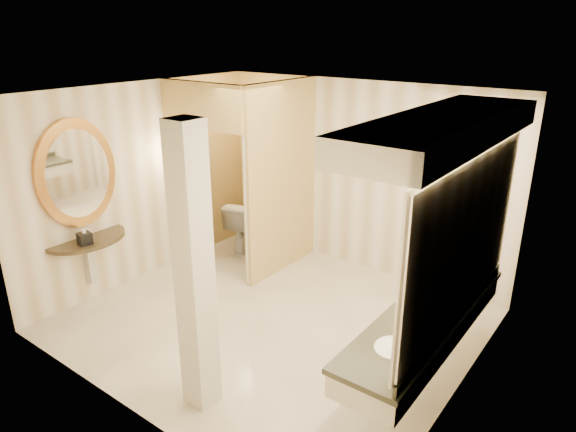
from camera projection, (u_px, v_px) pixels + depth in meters
name	position (u px, v px, depth m)	size (l,w,h in m)	color
floor	(272.00, 320.00, 6.25)	(4.50, 4.50, 0.00)	#EDE5CD
ceiling	(269.00, 95.00, 5.31)	(4.50, 4.50, 0.00)	silver
wall_back	(358.00, 177.00, 7.28)	(4.50, 0.02, 2.70)	white
wall_front	(121.00, 284.00, 4.28)	(4.50, 0.02, 2.70)	white
wall_left	(143.00, 182.00, 7.04)	(0.02, 4.00, 2.70)	white
wall_right	(470.00, 270.00, 4.52)	(0.02, 4.00, 2.70)	white
toilet_closet	(251.00, 178.00, 7.13)	(1.50, 1.55, 2.70)	#E8C579
wall_sconce	(180.00, 153.00, 7.05)	(0.14, 0.14, 0.42)	gold
vanity	(438.00, 238.00, 4.48)	(0.75, 2.72, 2.09)	beige
console_shelf	(80.00, 201.00, 6.30)	(1.04, 1.04, 1.97)	black
pillar	(194.00, 273.00, 4.46)	(0.26, 0.26, 2.70)	beige
tissue_box	(85.00, 239.00, 6.21)	(0.15, 0.15, 0.15)	black
toilet	(247.00, 225.00, 8.10)	(0.46, 0.81, 0.83)	white
soap_bottle_a	(414.00, 321.00, 4.51)	(0.05, 0.05, 0.12)	beige
soap_bottle_b	(420.00, 303.00, 4.81)	(0.09, 0.09, 0.11)	silver
soap_bottle_c	(429.00, 302.00, 4.72)	(0.08, 0.08, 0.22)	#C6B28C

